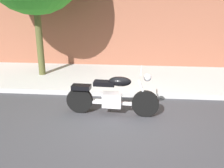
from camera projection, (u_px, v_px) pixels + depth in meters
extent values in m
plane|color=#38383D|center=(123.00, 120.00, 5.81)|extent=(60.00, 60.00, 0.00)
cube|color=#B1B1B1|center=(127.00, 78.00, 8.57)|extent=(19.33, 3.07, 0.14)
cylinder|color=black|center=(145.00, 104.00, 5.89)|extent=(0.63, 0.14, 0.62)
cylinder|color=black|center=(80.00, 100.00, 6.10)|extent=(0.63, 0.14, 0.62)
cube|color=silver|center=(112.00, 100.00, 5.98)|extent=(0.45, 0.30, 0.32)
cube|color=silver|center=(112.00, 103.00, 6.00)|extent=(1.40, 0.15, 0.06)
ellipsoid|color=black|center=(120.00, 81.00, 5.81)|extent=(0.53, 0.29, 0.22)
cube|color=black|center=(104.00, 83.00, 5.88)|extent=(0.49, 0.26, 0.10)
cube|color=black|center=(81.00, 87.00, 5.99)|extent=(0.45, 0.26, 0.10)
cylinder|color=silver|center=(143.00, 92.00, 5.81)|extent=(0.27, 0.06, 0.58)
cylinder|color=silver|center=(141.00, 70.00, 5.66)|extent=(0.07, 0.70, 0.04)
sphere|color=silver|center=(147.00, 78.00, 5.69)|extent=(0.17, 0.17, 0.17)
cylinder|color=silver|center=(103.00, 101.00, 6.20)|extent=(0.80, 0.13, 0.09)
cylinder|color=#4A4C27|center=(39.00, 37.00, 8.40)|extent=(0.22, 0.22, 2.82)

